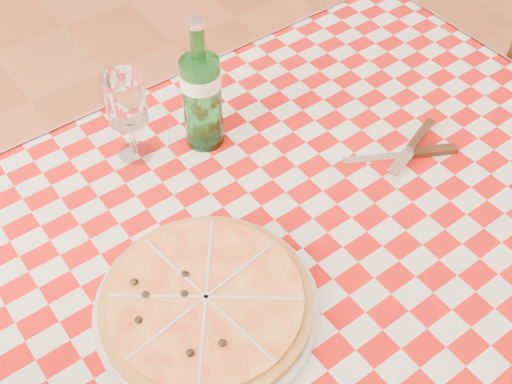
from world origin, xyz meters
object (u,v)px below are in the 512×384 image
Objects in this scene: dining_table at (286,269)px; water_bottle at (201,85)px; pizza_plate at (206,302)px; wine_glass at (129,118)px.

water_bottle is (0.01, 0.26, 0.23)m from dining_table.
water_bottle reaches higher than pizza_plate.
pizza_plate is 0.37m from water_bottle.
wine_glass reaches higher than dining_table.
dining_table is 4.72× the size of water_bottle.
pizza_plate is at bearing -123.26° from water_bottle.
pizza_plate reaches higher than dining_table.
dining_table is 6.99× the size of wine_glass.
water_bottle is (0.20, 0.30, 0.11)m from pizza_plate.
pizza_plate is at bearing -168.14° from dining_table.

